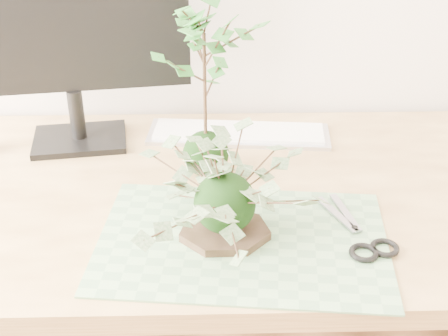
{
  "coord_description": "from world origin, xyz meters",
  "views": [
    {
      "loc": [
        -0.02,
        0.19,
        1.39
      ],
      "look_at": [
        0.0,
        1.14,
        0.84
      ],
      "focal_mm": 50.0,
      "sensor_mm": 36.0,
      "label": 1
    }
  ],
  "objects_px": {
    "ivy_kokedama": "(225,178)",
    "desk": "(250,225)",
    "monitor": "(67,29)",
    "maple_kokedama": "(204,46)",
    "keyboard": "(239,133)"
  },
  "relations": [
    {
      "from": "ivy_kokedama",
      "to": "desk",
      "type": "bearing_deg",
      "value": 70.94
    },
    {
      "from": "desk",
      "to": "monitor",
      "type": "relative_size",
      "value": 3.16
    },
    {
      "from": "desk",
      "to": "maple_kokedama",
      "type": "distance_m",
      "value": 0.38
    },
    {
      "from": "maple_kokedama",
      "to": "desk",
      "type": "bearing_deg",
      "value": -35.22
    },
    {
      "from": "ivy_kokedama",
      "to": "monitor",
      "type": "distance_m",
      "value": 0.51
    },
    {
      "from": "desk",
      "to": "keyboard",
      "type": "bearing_deg",
      "value": 93.42
    },
    {
      "from": "keyboard",
      "to": "monitor",
      "type": "xyz_separation_m",
      "value": [
        -0.36,
        -0.01,
        0.25
      ]
    },
    {
      "from": "monitor",
      "to": "keyboard",
      "type": "bearing_deg",
      "value": -5.89
    },
    {
      "from": "desk",
      "to": "ivy_kokedama",
      "type": "distance_m",
      "value": 0.27
    },
    {
      "from": "keyboard",
      "to": "ivy_kokedama",
      "type": "bearing_deg",
      "value": -90.85
    },
    {
      "from": "keyboard",
      "to": "desk",
      "type": "bearing_deg",
      "value": -81.31
    },
    {
      "from": "maple_kokedama",
      "to": "keyboard",
      "type": "xyz_separation_m",
      "value": [
        0.07,
        0.17,
        -0.26
      ]
    },
    {
      "from": "desk",
      "to": "monitor",
      "type": "distance_m",
      "value": 0.55
    },
    {
      "from": "ivy_kokedama",
      "to": "monitor",
      "type": "height_order",
      "value": "monitor"
    },
    {
      "from": "monitor",
      "to": "desk",
      "type": "bearing_deg",
      "value": -38.04
    }
  ]
}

